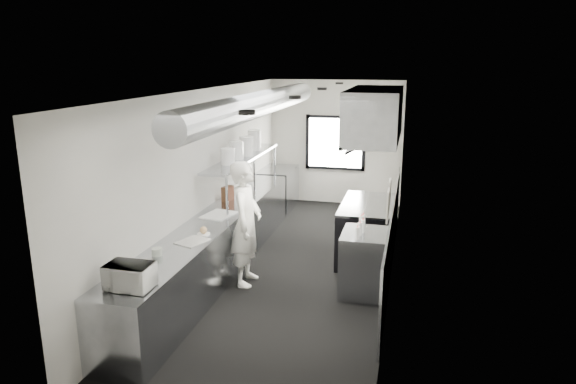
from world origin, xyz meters
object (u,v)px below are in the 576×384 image
Objects in this scene: deli_tub_b at (157,252)px; far_work_table at (278,189)px; cutting_board at (219,215)px; squeeze_bottle_e at (363,220)px; plate_stack_d at (254,140)px; squeeze_bottle_b at (360,229)px; plate_stack_a at (228,156)px; squeeze_bottle_d at (361,222)px; range at (366,230)px; squeeze_bottle_a at (357,233)px; plate_stack_b at (236,150)px; plate_stack_c at (246,146)px; deli_tub_a at (131,268)px; exhaust_hood at (374,115)px; microwave at (129,276)px; pass_shelf at (243,159)px; line_cook at (246,223)px; small_plate at (204,234)px; squeeze_bottle_c at (363,226)px; bottle_station at (365,263)px; prep_counter at (217,245)px; knife_block at (228,193)px.

far_work_table is at bearing 88.71° from deli_tub_b.
squeeze_bottle_e is at bearing 0.62° from cutting_board.
squeeze_bottle_b is (2.28, -2.53, -0.77)m from plate_stack_d.
plate_stack_a is 2.52m from squeeze_bottle_d.
squeeze_bottle_a is at bearing -89.16° from range.
squeeze_bottle_e reaches higher than cutting_board.
plate_stack_c is (0.06, 0.37, 0.02)m from plate_stack_b.
deli_tub_a is 0.69× the size of squeeze_bottle_b.
squeeze_bottle_e is (2.28, -2.07, -0.78)m from plate_stack_d.
plate_stack_b is at bearing 88.62° from deli_tub_a.
exhaust_hood is at bearing 88.69° from squeeze_bottle_d.
squeeze_bottle_e is (2.18, 2.73, -0.05)m from microwave.
plate_stack_d reaches higher than deli_tub_a.
pass_shelf is 6.66× the size of microwave.
plate_stack_d reaches higher than microwave.
deli_tub_a is 3.54m from plate_stack_b.
line_cook is at bearing 177.17° from squeeze_bottle_b.
small_plate is 2.56m from plate_stack_c.
pass_shelf is 5.67× the size of cutting_board.
deli_tub_a is (-2.41, -3.41, -1.44)m from exhaust_hood.
squeeze_bottle_d is at bearing 92.00° from squeeze_bottle_b.
plate_stack_c reaches higher than pass_shelf.
squeeze_bottle_c is at bearing -84.88° from squeeze_bottle_e.
bottle_station is 0.58m from squeeze_bottle_d.
far_work_table is 9.34× the size of deli_tub_b.
bottle_station is 3.61m from plate_stack_d.
line_cook is 14.26× the size of deli_tub_a.
deli_tub_a is at bearing -94.08° from cutting_board.
exhaust_hood is at bearing -23.47° from plate_stack_d.
cutting_board reaches higher than small_plate.
plate_stack_c reaches higher than plate_stack_b.
squeeze_bottle_d reaches higher than squeeze_bottle_e.
far_work_table is at bearing 120.75° from squeeze_bottle_d.
squeeze_bottle_b reaches higher than squeeze_bottle_a.
squeeze_bottle_e reaches higher than prep_counter.
squeeze_bottle_a is (2.37, 1.72, 0.04)m from deli_tub_a.
small_plate is 2.15m from squeeze_bottle_b.
prep_counter is 2.29m from squeeze_bottle_d.
bottle_station is 6.96× the size of deli_tub_a.
bottle_station is 3.61× the size of knife_block.
microwave reaches higher than prep_counter.
squeeze_bottle_d is at bearing 49.85° from microwave.
squeeze_bottle_d reaches higher than deli_tub_a.
exhaust_hood is at bearing 92.18° from bottle_station.
microwave reaches higher than squeeze_bottle_a.
knife_block is at bearing 116.71° from plate_stack_a.
small_plate is at bearing 139.09° from line_cook.
squeeze_bottle_e is (1.66, 0.38, 0.06)m from line_cook.
range is 4.17m from deli_tub_a.
plate_stack_b is (-0.13, 3.84, 0.69)m from microwave.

